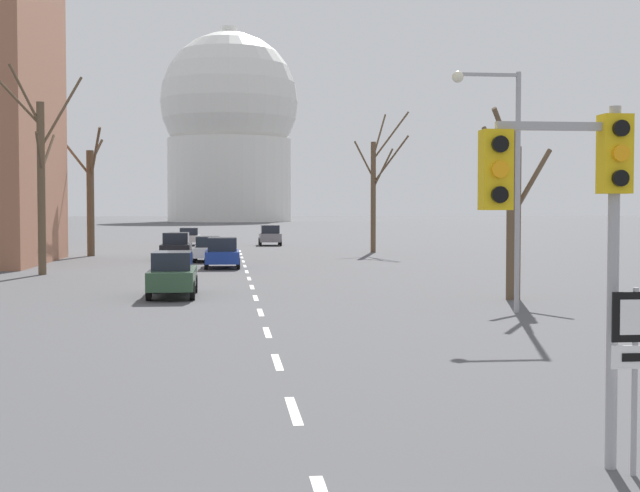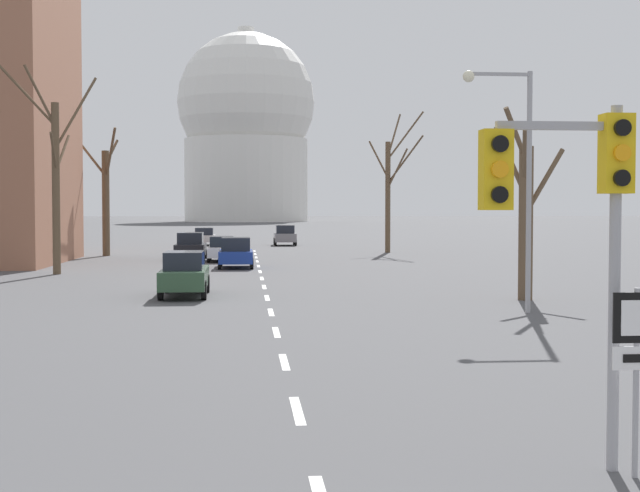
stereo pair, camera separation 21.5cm
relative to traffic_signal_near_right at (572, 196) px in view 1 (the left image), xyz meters
name	(u,v)px [view 1 (the left image)]	position (x,y,z in m)	size (l,w,h in m)	color
lane_stripe_1	(294,410)	(-3.11, 3.57, -3.35)	(0.16, 2.00, 0.01)	silver
lane_stripe_2	(277,362)	(-3.11, 8.07, -3.35)	(0.16, 2.00, 0.01)	silver
lane_stripe_3	(267,332)	(-3.11, 12.57, -3.35)	(0.16, 2.00, 0.01)	silver
lane_stripe_4	(260,312)	(-3.11, 17.07, -3.35)	(0.16, 2.00, 0.01)	silver
lane_stripe_5	(256,298)	(-3.11, 21.57, -3.35)	(0.16, 2.00, 0.01)	silver
lane_stripe_6	(252,287)	(-3.11, 26.07, -3.35)	(0.16, 2.00, 0.01)	silver
lane_stripe_7	(249,279)	(-3.11, 30.57, -3.35)	(0.16, 2.00, 0.01)	silver
lane_stripe_8	(247,272)	(-3.11, 35.07, -3.35)	(0.16, 2.00, 0.01)	silver
lane_stripe_9	(245,266)	(-3.11, 39.57, -3.35)	(0.16, 2.00, 0.01)	silver
lane_stripe_10	(243,261)	(-3.11, 44.07, -3.35)	(0.16, 2.00, 0.01)	silver
lane_stripe_11	(242,257)	(-3.11, 48.57, -3.35)	(0.16, 2.00, 0.01)	silver
lane_stripe_12	(241,254)	(-3.11, 53.07, -3.35)	(0.16, 2.00, 0.01)	silver
lane_stripe_13	(240,251)	(-3.11, 57.57, -3.35)	(0.16, 2.00, 0.01)	silver
traffic_signal_near_right	(572,196)	(0.00, 0.00, 0.00)	(1.84, 0.34, 4.45)	#9E9EA3
route_sign_post	(636,349)	(0.68, -0.31, -1.82)	(0.60, 0.08, 2.26)	#9E9EA3
street_lamp_right	(505,163)	(4.36, 16.26, 1.26)	(2.17, 0.36, 7.40)	#9E9EA3
sedan_near_left	(270,235)	(-0.30, 67.98, -2.47)	(1.93, 3.81, 1.78)	slate
sedan_near_right	(208,249)	(-5.26, 44.31, -2.58)	(1.74, 4.45, 1.54)	silver
sedan_mid_centre	(176,247)	(-7.26, 45.99, -2.50)	(1.88, 4.59, 1.74)	black
sedan_far_left	(189,236)	(-7.39, 69.08, -2.56)	(1.91, 4.12, 1.55)	#B7B7BC
sedan_far_right	(173,274)	(-6.11, 22.38, -2.51)	(1.69, 4.45, 1.66)	#2D4C33
sedan_distant_centre	(222,253)	(-4.37, 38.16, -2.53)	(1.88, 4.10, 1.66)	navy
bare_tree_left_near	(40,174)	(-13.14, 34.22, 1.56)	(4.88, 4.40, 10.46)	brown
bare_tree_right_near	(375,187)	(6.81, 54.44, 1.51)	(3.90, 4.79, 10.47)	brown
bare_tree_left_far	(90,197)	(-13.33, 51.54, 0.69)	(2.95, 3.35, 8.67)	brown
bare_tree_right_far	(513,209)	(5.93, 20.12, -0.17)	(2.63, 3.17, 6.72)	brown
capitol_dome	(229,127)	(-3.11, 222.30, 21.09)	(35.53, 35.53, 50.18)	silver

